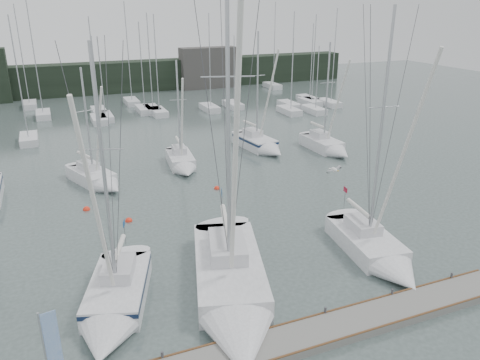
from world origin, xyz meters
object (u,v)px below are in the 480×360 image
sailboat_mid_e (329,147)px  dock_banner (50,349)px  sailboat_near_right (380,255)px  sailboat_mid_b (99,180)px  sailboat_near_center (233,297)px  sailboat_mid_d (262,145)px  sailboat_near_left (113,307)px  buoy_c (87,210)px  buoy_a (129,221)px  buoy_b (217,189)px  sailboat_mid_c (182,164)px

sailboat_mid_e → dock_banner: 35.98m
sailboat_near_right → sailboat_mid_b: sailboat_near_right is taller
sailboat_near_center → sailboat_mid_d: 26.81m
sailboat_near_left → sailboat_mid_d: 28.67m
sailboat_mid_d → buoy_c: sailboat_mid_d is taller
sailboat_near_center → buoy_a: sailboat_near_center is taller
sailboat_mid_d → buoy_a: sailboat_mid_d is taller
sailboat_near_left → buoy_b: bearing=71.6°
buoy_c → buoy_b: bearing=1.3°
sailboat_mid_b → sailboat_mid_d: sailboat_mid_d is taller
sailboat_mid_d → buoy_b: sailboat_mid_d is taller
sailboat_mid_d → buoy_c: (-18.26, -8.48, -0.59)m
sailboat_near_right → sailboat_mid_c: bearing=114.4°
sailboat_near_left → sailboat_mid_b: 18.26m
sailboat_mid_c → sailboat_mid_e: size_ratio=0.90×
sailboat_near_center → sailboat_near_left: bearing=-179.4°
sailboat_mid_e → buoy_c: (-24.32, -5.23, -0.55)m
sailboat_near_center → buoy_a: size_ratio=37.72×
sailboat_near_right → buoy_a: 17.03m
dock_banner → buoy_a: bearing=60.8°
buoy_b → dock_banner: (-13.04, -18.70, 2.77)m
sailboat_near_right → buoy_b: size_ratio=32.14×
sailboat_mid_d → buoy_c: bearing=-163.0°
buoy_a → buoy_c: buoy_c is taller
buoy_c → sailboat_mid_d: bearing=24.9°
sailboat_mid_d → sailboat_mid_e: (6.06, -3.25, -0.03)m
sailboat_near_center → sailboat_mid_d: sailboat_near_center is taller
sailboat_near_center → dock_banner: (-8.37, -3.25, 2.14)m
sailboat_mid_b → buoy_b: 9.87m
sailboat_mid_b → buoy_a: (1.07, -7.67, -0.52)m
sailboat_mid_b → sailboat_mid_c: size_ratio=1.00×
sailboat_near_right → sailboat_mid_e: (9.04, 19.67, 0.01)m
sailboat_near_center → buoy_c: 16.25m
sailboat_mid_c → sailboat_mid_d: (9.17, 2.48, 0.07)m
sailboat_mid_b → dock_banner: sailboat_mid_b is taller
buoy_b → buoy_c: buoy_c is taller
sailboat_near_center → sailboat_mid_e: (18.62, 20.44, -0.08)m
sailboat_mid_b → sailboat_mid_c: (7.60, 1.45, 0.00)m
sailboat_near_right → sailboat_mid_e: 21.65m
sailboat_mid_c → sailboat_near_center: bearing=-92.9°
sailboat_near_center → sailboat_mid_e: sailboat_near_center is taller
sailboat_near_left → sailboat_mid_d: (18.23, 22.13, 0.01)m
sailboat_mid_c → buoy_a: bearing=-119.4°
sailboat_near_right → buoy_a: (-12.71, 11.32, -0.54)m
sailboat_mid_b → sailboat_mid_e: size_ratio=0.90×
sailboat_near_left → sailboat_near_right: sailboat_near_right is taller
sailboat_near_left → sailboat_mid_e: sailboat_near_left is taller
sailboat_mid_e → sailboat_mid_c: bearing=174.9°
sailboat_near_left → sailboat_near_center: (5.66, -1.56, 0.05)m
buoy_b → sailboat_near_left: bearing=-126.6°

